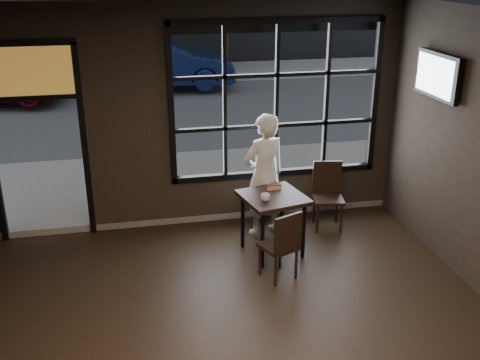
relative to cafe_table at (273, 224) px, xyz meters
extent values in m
cube|color=black|center=(-0.88, -2.38, 2.79)|extent=(6.00, 7.00, 0.02)
cube|color=black|center=(0.32, 1.12, 1.38)|extent=(3.06, 0.12, 2.28)
cube|color=orange|center=(-2.98, 1.12, 1.93)|extent=(1.20, 0.06, 0.70)
cube|color=#545456|center=(-0.88, 21.62, -0.44)|extent=(60.00, 41.00, 0.04)
cube|color=black|center=(0.00, 0.00, 0.00)|extent=(0.92, 0.92, 0.83)
cube|color=black|center=(-0.09, -0.62, 0.04)|extent=(0.51, 0.51, 0.91)
cube|color=black|center=(0.98, 0.56, 0.07)|extent=(0.49, 0.49, 0.97)
imported|color=silver|center=(0.02, 0.58, 0.47)|extent=(0.75, 0.61, 1.77)
imported|color=silver|center=(-0.14, -0.15, 0.46)|extent=(0.13, 0.13, 0.10)
cube|color=black|center=(2.05, -0.12, 1.91)|extent=(0.11, 0.96, 0.56)
imported|color=#0E1A45|center=(-0.68, 10.21, 0.38)|extent=(4.34, 1.77, 1.40)
cylinder|color=#332114|center=(-1.63, 12.49, 0.67)|extent=(0.20, 0.20, 2.16)
cylinder|color=#332114|center=(1.71, 12.74, 0.54)|extent=(0.17, 0.17, 1.91)
camera|label=1|loc=(-1.78, -6.45, 3.27)|focal=42.00mm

